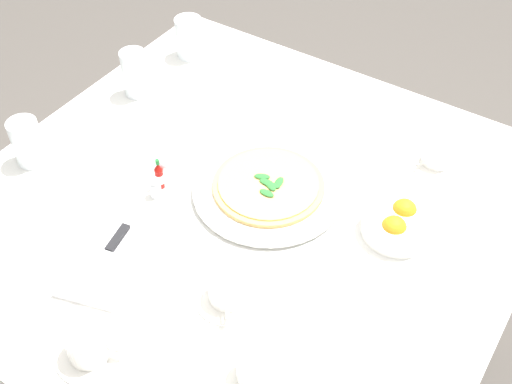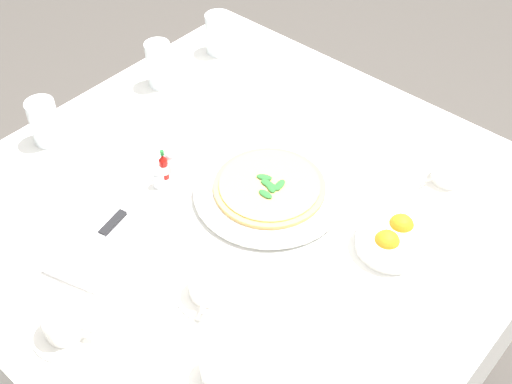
% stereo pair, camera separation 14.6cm
% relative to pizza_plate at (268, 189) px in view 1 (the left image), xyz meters
% --- Properties ---
extents(ground_plane, '(8.00, 8.00, 0.00)m').
position_rel_pizza_plate_xyz_m(ground_plane, '(0.06, -0.03, -0.77)').
color(ground_plane, '#4C4742').
extents(dining_table, '(1.19, 1.19, 0.76)m').
position_rel_pizza_plate_xyz_m(dining_table, '(0.06, -0.03, -0.14)').
color(dining_table, white).
rests_on(dining_table, ground_plane).
extents(pizza_plate, '(0.35, 0.35, 0.02)m').
position_rel_pizza_plate_xyz_m(pizza_plate, '(0.00, 0.00, 0.00)').
color(pizza_plate, white).
rests_on(pizza_plate, dining_table).
extents(pizza, '(0.25, 0.25, 0.02)m').
position_rel_pizza_plate_xyz_m(pizza, '(0.00, 0.00, 0.01)').
color(pizza, '#DBAD60').
rests_on(pizza, pizza_plate).
extents(coffee_cup_right_edge, '(0.13, 0.13, 0.06)m').
position_rel_pizza_plate_xyz_m(coffee_cup_right_edge, '(0.29, 0.09, 0.02)').
color(coffee_cup_right_edge, white).
rests_on(coffee_cup_right_edge, dining_table).
extents(coffee_cup_center_back, '(0.13, 0.13, 0.07)m').
position_rel_pizza_plate_xyz_m(coffee_cup_center_back, '(0.40, 0.23, 0.02)').
color(coffee_cup_center_back, white).
rests_on(coffee_cup_center_back, dining_table).
extents(coffee_cup_near_right, '(0.13, 0.13, 0.06)m').
position_rel_pizza_plate_xyz_m(coffee_cup_near_right, '(-0.30, 0.28, 0.01)').
color(coffee_cup_near_right, white).
rests_on(coffee_cup_near_right, dining_table).
extents(coffee_cup_back_corner, '(0.13, 0.13, 0.07)m').
position_rel_pizza_plate_xyz_m(coffee_cup_back_corner, '(0.53, -0.05, 0.02)').
color(coffee_cup_back_corner, white).
rests_on(coffee_cup_back_corner, dining_table).
extents(water_glass_left_edge, '(0.07, 0.07, 0.12)m').
position_rel_pizza_plate_xyz_m(water_glass_left_edge, '(0.22, -0.53, 0.04)').
color(water_glass_left_edge, white).
rests_on(water_glass_left_edge, dining_table).
extents(water_glass_far_right, '(0.08, 0.08, 0.12)m').
position_rel_pizza_plate_xyz_m(water_glass_far_right, '(-0.35, -0.49, 0.04)').
color(water_glass_far_right, white).
rests_on(water_glass_far_right, dining_table).
extents(water_glass_far_left, '(0.07, 0.07, 0.13)m').
position_rel_pizza_plate_xyz_m(water_glass_far_left, '(-0.13, -0.50, 0.04)').
color(water_glass_far_left, white).
rests_on(water_glass_far_left, dining_table).
extents(napkin_folded, '(0.25, 0.19, 0.02)m').
position_rel_pizza_plate_xyz_m(napkin_folded, '(0.35, -0.17, -0.00)').
color(napkin_folded, white).
rests_on(napkin_folded, dining_table).
extents(dinner_knife, '(0.19, 0.06, 0.01)m').
position_rel_pizza_plate_xyz_m(dinner_knife, '(0.35, -0.17, 0.01)').
color(dinner_knife, silver).
rests_on(dinner_knife, napkin_folded).
extents(citrus_bowl, '(0.15, 0.15, 0.06)m').
position_rel_pizza_plate_xyz_m(citrus_bowl, '(-0.05, 0.29, 0.02)').
color(citrus_bowl, white).
rests_on(citrus_bowl, dining_table).
extents(hot_sauce_bottle, '(0.02, 0.02, 0.08)m').
position_rel_pizza_plate_xyz_m(hot_sauce_bottle, '(0.12, -0.22, 0.02)').
color(hot_sauce_bottle, '#B7140F').
rests_on(hot_sauce_bottle, dining_table).
extents(salt_shaker, '(0.03, 0.03, 0.06)m').
position_rel_pizza_plate_xyz_m(salt_shaker, '(0.15, -0.21, 0.01)').
color(salt_shaker, white).
rests_on(salt_shaker, dining_table).
extents(pepper_shaker, '(0.03, 0.03, 0.06)m').
position_rel_pizza_plate_xyz_m(pepper_shaker, '(0.09, -0.23, 0.01)').
color(pepper_shaker, white).
rests_on(pepper_shaker, dining_table).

